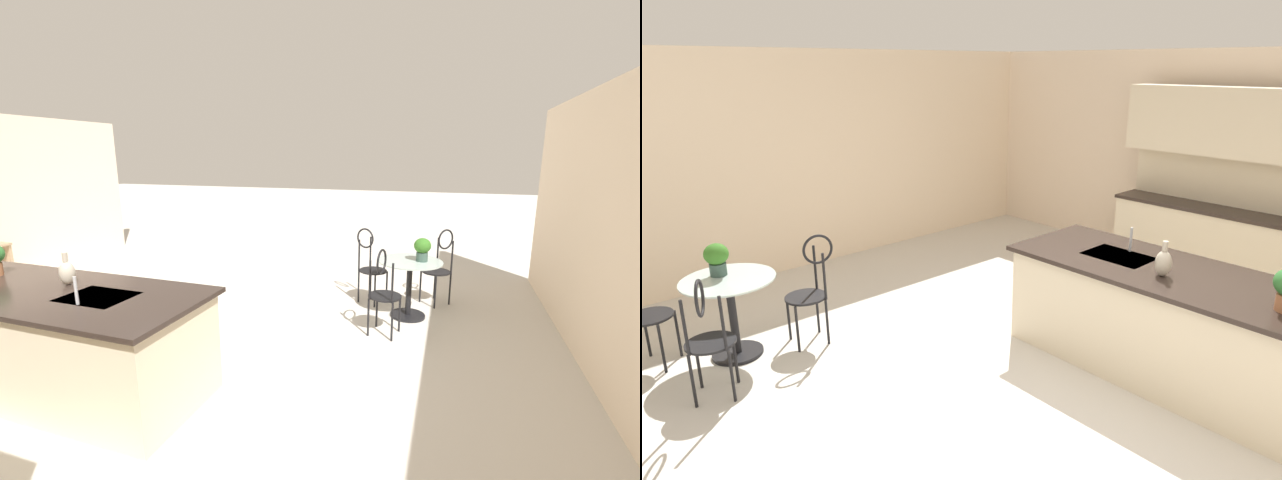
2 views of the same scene
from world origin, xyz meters
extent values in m
plane|color=beige|center=(0.00, 0.00, 0.00)|extent=(40.00, 40.00, 0.00)
cube|color=beige|center=(0.30, 0.85, 0.44)|extent=(2.70, 0.96, 0.88)
cube|color=#2D231E|center=(0.30, 0.85, 0.90)|extent=(2.80, 1.06, 0.04)
cube|color=#B2B5BA|center=(-0.25, 0.85, 0.91)|extent=(0.56, 0.40, 0.03)
cylinder|color=black|center=(-2.46, -1.75, 0.01)|extent=(0.44, 0.44, 0.03)
cylinder|color=black|center=(-2.46, -1.75, 0.38)|extent=(0.07, 0.07, 0.69)
cylinder|color=#B2C6C1|center=(-2.46, -1.75, 0.73)|extent=(0.80, 0.80, 0.01)
cylinder|color=black|center=(-2.14, -1.31, 0.23)|extent=(0.03, 0.03, 0.45)
cylinder|color=black|center=(-2.41, -1.26, 0.23)|extent=(0.03, 0.03, 0.45)
cylinder|color=black|center=(-2.09, -1.03, 0.23)|extent=(0.03, 0.03, 0.45)
cylinder|color=black|center=(-2.36, -0.98, 0.23)|extent=(0.03, 0.03, 0.45)
cylinder|color=black|center=(-2.25, -1.15, 0.46)|extent=(0.44, 0.44, 0.02)
cylinder|color=black|center=(-2.10, -1.02, 0.68)|extent=(0.03, 0.03, 0.45)
cylinder|color=black|center=(-2.35, -0.98, 0.68)|extent=(0.03, 0.03, 0.45)
torus|color=black|center=(-2.23, -1.00, 0.90)|extent=(0.07, 0.28, 0.28)
cylinder|color=black|center=(-2.12, -2.17, 0.23)|extent=(0.03, 0.03, 0.45)
cylinder|color=black|center=(-2.00, -1.92, 0.23)|extent=(0.03, 0.03, 0.45)
cylinder|color=black|center=(-1.87, -2.29, 0.23)|extent=(0.03, 0.03, 0.45)
cylinder|color=black|center=(-1.74, -2.04, 0.23)|extent=(0.03, 0.03, 0.45)
cylinder|color=black|center=(-1.93, -2.11, 0.46)|extent=(0.51, 0.51, 0.02)
cylinder|color=black|center=(-1.85, -2.29, 0.68)|extent=(0.03, 0.03, 0.45)
cylinder|color=black|center=(-1.74, -2.06, 0.68)|extent=(0.03, 0.03, 0.45)
torus|color=black|center=(-1.80, -2.17, 0.90)|extent=(0.27, 0.14, 0.28)
cylinder|color=black|center=(-2.78, -2.14, 0.23)|extent=(0.03, 0.03, 0.45)
cylinder|color=black|center=(-2.57, -2.32, 0.23)|extent=(0.03, 0.03, 0.45)
cylinder|color=black|center=(-2.96, -2.35, 0.23)|extent=(0.03, 0.03, 0.45)
cylinder|color=black|center=(-2.75, -2.53, 0.23)|extent=(0.03, 0.03, 0.45)
cylinder|color=black|center=(-2.76, -2.34, 0.46)|extent=(0.54, 0.54, 0.02)
cylinder|color=black|center=(-2.96, -2.36, 0.68)|extent=(0.03, 0.03, 0.45)
cylinder|color=black|center=(-2.77, -2.53, 0.68)|extent=(0.03, 0.03, 0.45)
torus|color=black|center=(-2.86, -2.45, 0.90)|extent=(0.21, 0.23, 0.28)
cylinder|color=#B2B5BA|center=(-0.25, 1.03, 1.03)|extent=(0.02, 0.02, 0.22)
cube|color=tan|center=(3.65, -0.90, 0.35)|extent=(0.54, 0.04, 0.71)
cylinder|color=#385147|center=(-2.60, -1.77, 0.80)|extent=(0.14, 0.14, 0.11)
ellipsoid|color=#367124|center=(-2.60, -1.77, 0.94)|extent=(0.21, 0.21, 0.19)
ellipsoid|color=#BCB29E|center=(0.25, 0.69, 1.02)|extent=(0.13, 0.13, 0.21)
cylinder|color=#BCB29E|center=(0.25, 0.69, 1.17)|extent=(0.04, 0.04, 0.08)
camera|label=1|loc=(-2.89, 3.14, 2.03)|focal=22.21mm
camera|label=2|loc=(2.24, -3.23, 2.53)|focal=31.13mm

